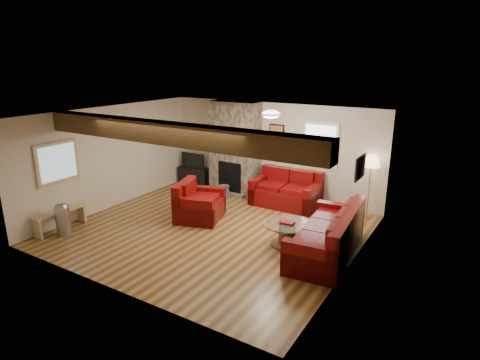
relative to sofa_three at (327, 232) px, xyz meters
The scene contains 18 objects.
room 2.61m from the sofa_three, behind, with size 8.00×8.00×8.00m.
oak_beam 3.43m from the sofa_three, 149.47° to the right, with size 6.00×0.36×0.38m, color #372310.
chimney_breast 4.23m from the sofa_three, 146.78° to the left, with size 1.40×0.67×2.50m.
back_window 2.95m from the sofa_three, 114.35° to the left, with size 0.90×0.08×1.10m, color white, non-canonical shape.
hatch_window 5.79m from the sofa_three, 162.52° to the right, with size 0.08×1.00×0.90m, color tan, non-canonical shape.
ceiling_dome 2.63m from the sofa_three, 156.49° to the left, with size 0.40×0.40×0.18m, color silver, non-canonical shape.
artwork_back 3.64m from the sofa_three, 133.01° to the left, with size 0.42×0.06×0.52m, color black, non-canonical shape.
artwork_right 1.39m from the sofa_three, 10.31° to the left, with size 0.06×0.55×0.42m, color black, non-canonical shape.
sofa_three is the anchor object (origin of this frame).
loveseat 2.70m from the sofa_three, 131.68° to the left, with size 1.66×0.96×0.88m, color #4E0509, non-canonical shape.
armchair_red 3.11m from the sofa_three, behind, with size 1.08×0.95×0.88m, color #4E0509, non-canonical shape.
coffee_table 0.83m from the sofa_three, behind, with size 0.96×0.96×0.50m.
tv_cabinet 5.42m from the sofa_three, 154.68° to the left, with size 0.99×0.39×0.49m, color black.
television 5.42m from the sofa_three, 154.68° to the left, with size 0.79×0.10×0.46m, color black.
floor_lamp 2.48m from the sofa_three, 85.94° to the left, with size 0.38×0.38×1.49m.
pine_bench 5.65m from the sofa_three, 160.25° to the right, with size 0.27×1.16×0.44m, color tan, non-canonical shape.
pedal_bin 5.39m from the sofa_three, 157.59° to the right, with size 0.30×0.30×0.74m, color #9B9BA0, non-canonical shape.
coal_bucket 3.88m from the sofa_three, 153.71° to the left, with size 0.35×0.35×0.33m, color slate, non-canonical shape.
Camera 1 is at (4.69, -6.54, 3.54)m, focal length 30.00 mm.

